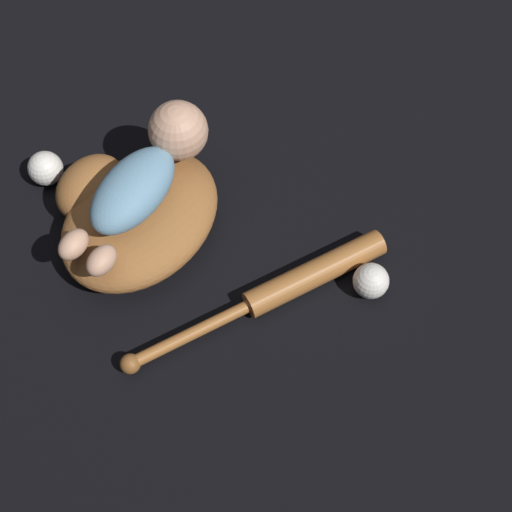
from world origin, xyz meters
TOP-DOWN VIEW (x-y plane):
  - ground_plane at (0.00, 0.00)m, footprint 6.00×6.00m
  - baseball_glove at (-0.02, -0.03)m, footprint 0.44×0.40m
  - baby_figure at (0.04, -0.03)m, footprint 0.38×0.25m
  - baseball_bat at (0.16, -0.33)m, footprint 0.56×0.09m
  - baseball at (0.30, -0.41)m, footprint 0.07×0.07m
  - baseball_spare at (-0.11, 0.18)m, footprint 0.07×0.07m

SIDE VIEW (x-z plane):
  - ground_plane at x=0.00m, z-range 0.00..0.00m
  - baseball_bat at x=0.16m, z-range 0.00..0.05m
  - baseball at x=0.30m, z-range 0.00..0.07m
  - baseball_spare at x=-0.11m, z-range 0.00..0.07m
  - baseball_glove at x=-0.02m, z-range 0.00..0.11m
  - baby_figure at x=0.04m, z-range 0.10..0.22m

